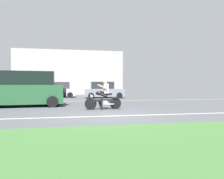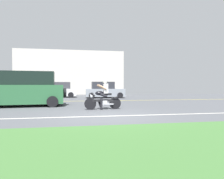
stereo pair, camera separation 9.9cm
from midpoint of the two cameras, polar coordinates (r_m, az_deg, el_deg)
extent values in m
cube|color=#4C4F54|center=(11.19, -3.18, -5.31)|extent=(56.00, 30.00, 0.04)
cube|color=#3D6B33|center=(4.32, 8.25, -15.17)|extent=(56.00, 3.80, 0.06)
cube|color=silver|center=(8.15, -0.63, -7.57)|extent=(50.40, 0.12, 0.01)
cube|color=yellow|center=(16.06, -5.23, -3.25)|extent=(50.40, 0.12, 0.01)
cylinder|color=black|center=(10.27, -5.94, -4.09)|extent=(0.61, 0.12, 0.60)
cylinder|color=black|center=(10.51, 1.17, -3.97)|extent=(0.61, 0.12, 0.60)
cylinder|color=#B7BAC1|center=(10.27, -5.38, -2.70)|extent=(0.27, 0.06, 0.53)
cube|color=black|center=(10.36, -2.35, -3.15)|extent=(1.10, 0.16, 0.12)
cube|color=#B7BAC1|center=(10.38, -2.07, -3.81)|extent=(0.33, 0.22, 0.24)
ellipsoid|color=black|center=(10.30, -3.34, -1.05)|extent=(0.44, 0.24, 0.22)
cube|color=black|center=(10.38, -1.25, -1.36)|extent=(0.49, 0.24, 0.10)
cube|color=black|center=(10.48, 1.06, -2.49)|extent=(0.33, 0.18, 0.06)
cylinder|color=#B7BAC1|center=(10.26, -4.94, -1.31)|extent=(0.07, 0.62, 0.04)
sphere|color=#B7BAC1|center=(10.25, -5.61, -1.99)|extent=(0.14, 0.14, 0.14)
cylinder|color=#B7BAC1|center=(10.31, -0.68, -4.23)|extent=(0.51, 0.10, 0.07)
cube|color=white|center=(10.36, -1.58, 0.30)|extent=(0.24, 0.33, 0.50)
sphere|color=silver|center=(10.35, -1.80, 2.42)|extent=(0.26, 0.26, 0.26)
cylinder|color=black|center=(10.44, -2.34, -1.62)|extent=(0.41, 0.15, 0.25)
cylinder|color=black|center=(10.25, -2.13, -1.68)|extent=(0.41, 0.15, 0.25)
cylinder|color=black|center=(10.22, -2.76, -4.09)|extent=(0.12, 0.12, 0.61)
cylinder|color=black|center=(10.47, -3.22, -4.15)|extent=(0.21, 0.12, 0.34)
cylinder|color=tan|center=(10.52, -2.87, 0.73)|extent=(0.46, 0.11, 0.28)
cylinder|color=tan|center=(10.12, -2.48, 0.71)|extent=(0.46, 0.11, 0.28)
cube|color=#2D663D|center=(13.00, -23.10, -1.21)|extent=(4.45, 2.37, 1.09)
cube|color=black|center=(12.98, -22.76, 2.95)|extent=(3.23, 1.99, 0.79)
cylinder|color=black|center=(13.89, -16.12, -2.68)|extent=(0.66, 0.27, 0.64)
cylinder|color=black|center=(14.32, -28.62, -2.66)|extent=(0.66, 0.27, 0.64)
cylinder|color=black|center=(11.87, -16.40, -3.33)|extent=(0.66, 0.27, 0.64)
cylinder|color=black|center=(12.85, -13.13, -0.93)|extent=(0.24, 0.59, 0.58)
cylinder|color=black|center=(19.06, -27.45, -1.85)|extent=(0.57, 0.20, 0.56)
cylinder|color=black|center=(20.70, -25.86, -1.60)|extent=(0.57, 0.20, 0.56)
cube|color=silver|center=(21.41, -15.38, -0.78)|extent=(4.01, 1.84, 0.75)
cube|color=#414147|center=(21.38, -14.76, 1.14)|extent=(2.34, 1.54, 0.69)
cylinder|color=black|center=(22.22, -11.60, -1.33)|extent=(0.57, 0.20, 0.56)
cylinder|color=black|center=(22.38, -18.89, -1.35)|extent=(0.57, 0.20, 0.56)
cylinder|color=black|center=(20.54, -11.55, -1.53)|extent=(0.57, 0.20, 0.56)
cylinder|color=black|center=(20.71, -19.44, -1.55)|extent=(0.57, 0.20, 0.56)
cube|color=#8C939E|center=(19.94, -1.88, -0.87)|extent=(3.82, 1.84, 0.75)
cube|color=#2D2F36|center=(19.90, -2.53, 1.20)|extent=(2.23, 1.56, 0.69)
cylinder|color=black|center=(18.95, -5.65, -1.74)|extent=(0.56, 0.19, 0.56)
cylinder|color=black|center=(19.29, 2.46, -1.68)|extent=(0.56, 0.19, 0.56)
cylinder|color=black|center=(20.71, -5.91, -1.49)|extent=(0.56, 0.19, 0.56)
cylinder|color=black|center=(21.02, 1.53, -1.44)|extent=(0.56, 0.19, 0.56)
cube|color=beige|center=(29.10, -11.51, 4.58)|extent=(14.45, 4.00, 5.96)
camera|label=1|loc=(0.05, -89.76, 0.00)|focal=32.04mm
camera|label=2|loc=(0.05, 90.24, 0.00)|focal=32.04mm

